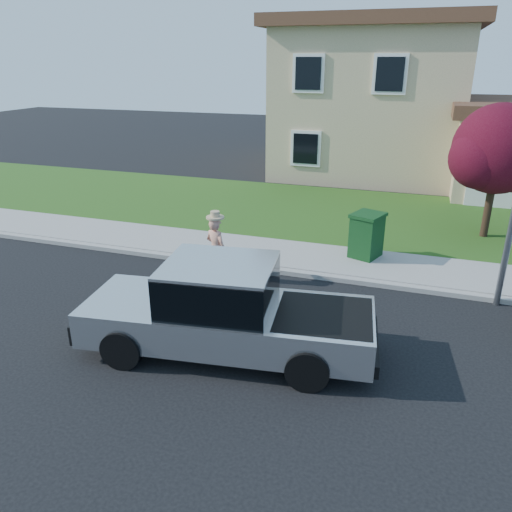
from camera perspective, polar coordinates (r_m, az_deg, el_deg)
The scene contains 9 objects.
ground at distance 10.26m, azimuth 1.43°, elevation -8.55°, with size 80.00×80.00×0.00m, color black.
curb at distance 12.58m, azimuth 9.72°, elevation -2.61°, with size 40.00×0.20×0.12m, color gray.
sidewalk at distance 13.58m, azimuth 10.48°, elevation -0.74°, with size 40.00×2.00×0.15m, color gray.
lawn at distance 17.81m, azimuth 12.67°, elevation 4.43°, with size 40.00×7.00×0.10m, color #244D16.
house at distance 24.99m, azimuth 16.20°, elevation 16.26°, with size 14.00×11.30×6.85m.
pickup_truck at distance 9.21m, azimuth -3.46°, elevation -6.41°, with size 5.63×2.50×1.79m.
woman at distance 12.19m, azimuth -4.58°, elevation 0.86°, with size 0.69×0.57×1.80m.
ornamental_tree at distance 16.25m, azimuth 26.06°, elevation 10.49°, with size 2.87×2.59×3.94m.
trash_bin at distance 13.70m, azimuth 12.52°, elevation 2.37°, with size 0.98×1.05×1.21m.
Camera 1 is at (2.57, -8.49, 5.16)m, focal length 35.00 mm.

